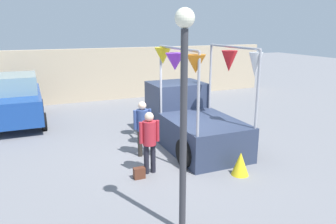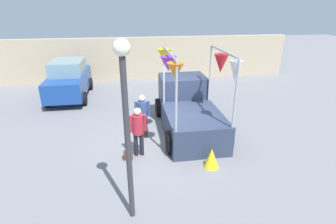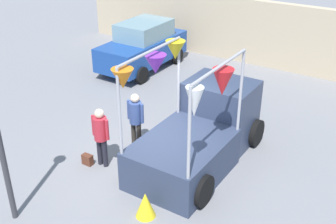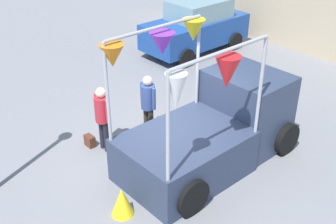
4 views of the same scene
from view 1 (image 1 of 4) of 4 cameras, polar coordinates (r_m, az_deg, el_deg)
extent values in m
plane|color=slate|center=(9.70, 0.80, -7.37)|extent=(60.00, 60.00, 0.00)
cube|color=#2D3851|center=(9.72, 6.26, -4.25)|extent=(1.90, 2.60, 1.00)
cube|color=#2D3851|center=(11.33, 1.42, 0.67)|extent=(1.80, 1.40, 1.80)
cube|color=#8CB2C6|center=(11.23, 1.43, 2.90)|extent=(1.76, 1.37, 0.60)
cylinder|color=black|center=(11.44, -3.67, -1.91)|extent=(0.22, 0.76, 0.76)
cylinder|color=black|center=(12.17, 4.80, -0.92)|extent=(0.22, 0.76, 0.76)
cylinder|color=black|center=(8.77, 2.99, -7.16)|extent=(0.22, 0.76, 0.76)
cylinder|color=black|center=(9.70, 13.19, -5.36)|extent=(0.22, 0.76, 0.76)
cylinder|color=#A5A5AD|center=(10.06, -1.25, 5.52)|extent=(0.07, 0.07, 2.08)
cylinder|color=#A5A5AD|center=(10.82, 7.40, 6.04)|extent=(0.07, 0.07, 2.08)
cylinder|color=#A5A5AD|center=(7.88, 5.32, 2.90)|extent=(0.07, 0.07, 2.08)
cylinder|color=#A5A5AD|center=(8.82, 15.37, 3.70)|extent=(0.07, 0.07, 2.08)
cylinder|color=#A5A5AD|center=(8.83, 1.69, 11.02)|extent=(0.07, 2.44, 0.07)
cylinder|color=#A5A5AD|center=(9.68, 11.28, 11.07)|extent=(0.07, 2.44, 0.07)
cone|color=orange|center=(7.91, 4.86, 8.35)|extent=(0.64, 0.64, 0.44)
cone|color=white|center=(8.86, 14.97, 7.98)|extent=(0.42, 0.42, 0.63)
cone|color=purple|center=(9.01, 1.22, 8.76)|extent=(0.54, 0.54, 0.47)
cone|color=red|center=(9.85, 10.61, 8.70)|extent=(0.65, 0.65, 0.61)
cone|color=yellow|center=(9.81, -0.90, 9.77)|extent=(0.55, 0.55, 0.48)
cube|color=navy|center=(13.73, -24.74, 1.25)|extent=(1.70, 4.00, 0.90)
cube|color=#72939E|center=(13.74, -25.07, 4.54)|extent=(1.50, 2.10, 0.66)
cylinder|color=black|center=(15.04, -21.24, 0.91)|extent=(0.18, 0.64, 0.64)
cylinder|color=black|center=(12.62, -20.79, -1.56)|extent=(0.18, 0.64, 0.64)
cylinder|color=black|center=(8.38, -3.79, -8.22)|extent=(0.13, 0.13, 0.77)
cylinder|color=black|center=(8.43, -2.62, -8.04)|extent=(0.13, 0.13, 0.77)
cylinder|color=#B22633|center=(8.16, -3.27, -3.67)|extent=(0.34, 0.34, 0.61)
sphere|color=beige|center=(8.04, -3.31, -0.83)|extent=(0.23, 0.23, 0.23)
cylinder|color=#B22633|center=(8.09, -4.74, -3.65)|extent=(0.09, 0.09, 0.55)
cylinder|color=#B22633|center=(8.23, -1.83, -3.28)|extent=(0.09, 0.09, 0.55)
cylinder|color=#2D2823|center=(9.47, -4.90, -5.48)|extent=(0.13, 0.13, 0.77)
cylinder|color=#2D2823|center=(9.52, -3.86, -5.35)|extent=(0.13, 0.13, 0.77)
cylinder|color=#33477F|center=(9.28, -4.46, -1.41)|extent=(0.34, 0.34, 0.61)
sphere|color=beige|center=(9.17, -4.51, 1.11)|extent=(0.23, 0.23, 0.23)
cylinder|color=#33477F|center=(9.21, -5.76, -1.37)|extent=(0.09, 0.09, 0.55)
cylinder|color=#33477F|center=(9.34, -3.19, -1.09)|extent=(0.09, 0.09, 0.55)
cube|color=#592D1E|center=(8.23, -5.03, -10.54)|extent=(0.28, 0.16, 0.28)
cylinder|color=#333338|center=(5.58, 2.68, -4.54)|extent=(0.12, 0.12, 3.61)
sphere|color=#F2EDCC|center=(5.27, 2.94, 16.06)|extent=(0.32, 0.32, 0.32)
cube|color=tan|center=(16.96, -10.41, 6.50)|extent=(18.00, 0.36, 2.60)
cone|color=yellow|center=(8.52, 12.49, -8.78)|extent=(0.59, 0.59, 0.60)
camera|label=2|loc=(2.51, 71.49, 24.76)|focal=28.00mm
camera|label=3|loc=(9.29, 67.88, 22.07)|focal=45.00mm
camera|label=4|loc=(10.39, 53.79, 20.17)|focal=45.00mm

